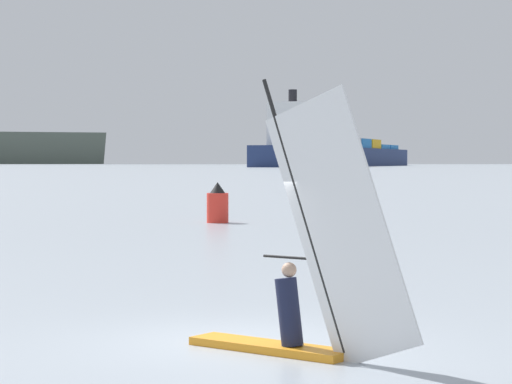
{
  "coord_description": "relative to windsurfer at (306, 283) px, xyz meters",
  "views": [
    {
      "loc": [
        -1.87,
        -15.98,
        2.8
      ],
      "look_at": [
        2.68,
        17.12,
        1.81
      ],
      "focal_mm": 73.31,
      "sensor_mm": 36.0,
      "label": 1
    }
  ],
  "objects": [
    {
      "name": "ground_plane",
      "position": [
        -0.86,
        1.32,
        -1.05
      ],
      "size": [
        4000.0,
        4000.0,
        0.0
      ],
      "primitive_type": "plane",
      "color": "#9EA8B2"
    },
    {
      "name": "windsurfer",
      "position": [
        0.0,
        0.0,
        0.0
      ],
      "size": [
        2.95,
        2.91,
        4.12
      ],
      "rotation": [
        0.0,
        0.0,
        2.37
      ],
      "color": "orange",
      "rests_on": "ground_plane"
    },
    {
      "name": "cargo_ship",
      "position": [
        117.86,
        538.37,
        6.84
      ],
      "size": [
        126.86,
        205.58,
        36.44
      ],
      "rotation": [
        0.0,
        0.0,
        1.08
      ],
      "color": "navy",
      "rests_on": "ground_plane"
    },
    {
      "name": "channel_buoy",
      "position": [
        1.98,
        32.47,
        -0.23
      ],
      "size": [
        0.99,
        0.99,
        1.85
      ],
      "color": "red",
      "rests_on": "ground_plane"
    },
    {
      "name": "distant_headland",
      "position": [
        145.57,
        1186.26,
        14.04
      ],
      "size": [
        1227.95,
        537.99,
        30.18
      ],
      "primitive_type": "cube",
      "rotation": [
        0.0,
        0.0,
        0.2
      ],
      "color": "#4C564C",
      "rests_on": "ground_plane"
    }
  ]
}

